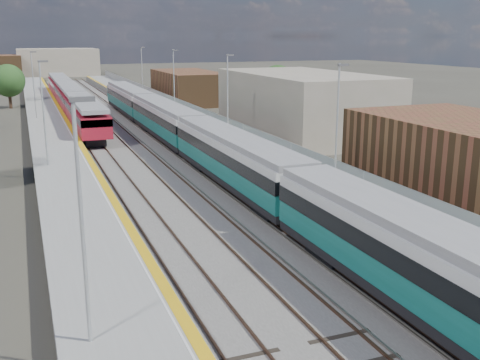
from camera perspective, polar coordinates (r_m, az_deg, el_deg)
ground at (r=60.07m, az=-9.81°, el=4.49°), size 320.00×320.00×0.00m
ballast_bed at (r=62.11m, az=-12.32°, el=4.72°), size 10.50×155.00×0.06m
tracks at (r=63.82m, az=-12.03°, el=5.06°), size 8.96×160.00×0.17m
platform_right at (r=63.58m, az=-5.60°, el=5.66°), size 4.70×155.00×8.52m
platform_left at (r=61.38m, az=-18.63°, el=4.65°), size 4.30×155.00×8.52m
green_train at (r=46.75m, az=-4.69°, el=4.60°), size 2.83×78.90×3.12m
red_train at (r=80.44m, az=-16.91°, el=8.08°), size 2.84×57.58×3.58m
tree_c at (r=87.84m, az=-22.48°, el=9.31°), size 4.65×4.65×6.30m
tree_d at (r=77.90m, az=3.84°, el=9.87°), size 4.70×4.70×6.37m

